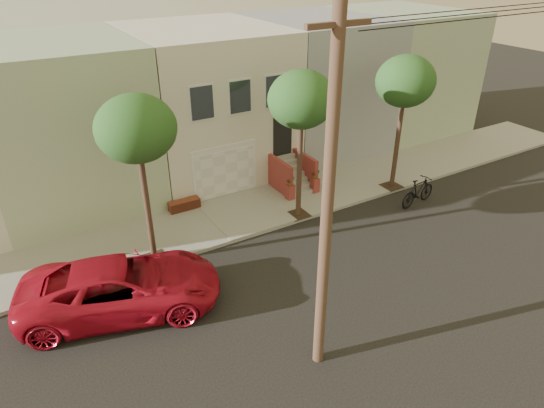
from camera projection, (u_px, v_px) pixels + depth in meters
ground at (333, 270)px, 17.63m from camera, size 90.00×90.00×0.00m
sidewalk at (262, 208)px, 21.63m from camera, size 40.00×3.70×0.15m
house_row at (205, 99)px, 24.33m from camera, size 33.10×11.70×7.00m
tree_left at (136, 130)px, 15.59m from camera, size 2.70×2.57×6.30m
tree_mid at (301, 101)px, 18.50m from camera, size 2.70×2.57×6.30m
tree_right at (405, 82)px, 20.97m from camera, size 2.70×2.57×6.30m
pickup_truck at (121, 287)px, 15.38m from camera, size 6.91×4.64×1.76m
motorcycle at (418, 191)px, 21.78m from camera, size 2.26×0.90×1.32m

